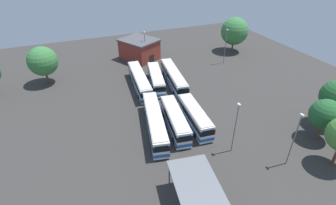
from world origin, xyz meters
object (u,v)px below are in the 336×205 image
bus_row0_slot2 (173,77)px  lamp_post_near_entrance (225,45)px  bus_row1_slot0 (155,121)px  lamp_post_by_building (145,45)px  bus_row0_slot1 (156,79)px  maintenance_shelter (199,189)px  depot_building (139,49)px  bus_row1_slot1 (175,120)px  bus_row0_slot0 (139,80)px  lamp_post_far_corner (235,126)px  bus_row1_slot2 (195,116)px  tree_east_edge (43,61)px  lamp_post_mid_lot (294,138)px  tree_west_edge (235,31)px  tree_northeast (326,115)px

bus_row0_slot2 → lamp_post_near_entrance: size_ratio=1.67×
bus_row1_slot0 → lamp_post_by_building: size_ratio=1.89×
bus_row0_slot1 → lamp_post_by_building: lamp_post_by_building is taller
lamp_post_near_entrance → maintenance_shelter: bearing=-36.6°
bus_row1_slot0 → depot_building: bearing=167.6°
bus_row1_slot1 → lamp_post_near_entrance: size_ratio=1.31×
bus_row0_slot0 → bus_row0_slot2: 7.56m
bus_row0_slot0 → bus_row1_slot0: 15.43m
bus_row0_slot1 → bus_row1_slot1: size_ratio=1.02×
bus_row0_slot2 → bus_row0_slot0: bearing=-100.2°
bus_row0_slot2 → lamp_post_far_corner: bearing=-0.9°
depot_building → bus_row1_slot2: bearing=0.0°
tree_east_edge → bus_row0_slot1: bearing=64.2°
bus_row0_slot0 → lamp_post_near_entrance: size_ratio=1.67×
bus_row1_slot2 → lamp_post_mid_lot: lamp_post_mid_lot is taller
bus_row0_slot2 → depot_building: size_ratio=1.27×
bus_row0_slot1 → lamp_post_mid_lot: bearing=17.7°
tree_east_edge → lamp_post_by_building: bearing=98.4°
lamp_post_far_corner → tree_east_edge: 42.99m
lamp_post_near_entrance → lamp_post_by_building: (-9.07, -18.54, -0.53)m
bus_row1_slot1 → tree_west_edge: tree_west_edge is taller
bus_row0_slot1 → lamp_post_near_entrance: 21.60m
bus_row1_slot1 → bus_row1_slot2: same height
bus_row0_slot2 → lamp_post_mid_lot: 29.11m
bus_row0_slot0 → bus_row1_slot2: 17.22m
maintenance_shelter → tree_west_edge: bearing=141.5°
depot_building → lamp_post_mid_lot: size_ratio=1.37×
bus_row0_slot1 → bus_row0_slot2: size_ratio=0.80×
bus_row0_slot0 → bus_row1_slot0: size_ratio=1.00×
tree_northeast → lamp_post_far_corner: bearing=-100.4°
bus_row0_slot2 → lamp_post_near_entrance: (-5.84, 16.86, 3.13)m
bus_row0_slot1 → bus_row1_slot0: same height
bus_row0_slot1 → depot_building: depot_building is taller
bus_row1_slot2 → lamp_post_by_building: 30.22m
lamp_post_by_building → lamp_post_far_corner: 38.12m
bus_row0_slot1 → tree_northeast: size_ratio=1.72×
lamp_post_by_building → bus_row1_slot0: bearing=-15.0°
maintenance_shelter → lamp_post_by_building: bearing=169.5°
bus_row1_slot1 → tree_northeast: (11.09, 20.48, 2.78)m
bus_row0_slot1 → lamp_post_mid_lot: lamp_post_mid_lot is taller
bus_row0_slot1 → tree_east_edge: tree_east_edge is taller
bus_row0_slot0 → maintenance_shelter: 31.95m
bus_row0_slot0 → bus_row1_slot0: bearing=-7.4°
bus_row0_slot1 → depot_building: bearing=175.5°
lamp_post_far_corner → bus_row0_slot1: bearing=-171.6°
bus_row1_slot0 → lamp_post_by_building: bearing=165.0°
tree_northeast → depot_building: bearing=-158.5°
bus_row0_slot0 → tree_west_edge: bearing=109.6°
bus_row0_slot0 → bus_row0_slot1: bearing=79.6°
bus_row0_slot2 → tree_east_edge: tree_east_edge is taller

